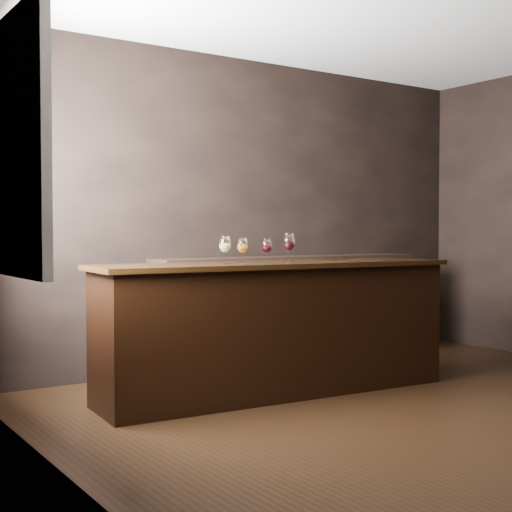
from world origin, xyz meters
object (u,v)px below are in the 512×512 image
back_bar_shelf (291,310)px  glass_red_a (267,246)px  bar_counter (277,331)px  glass_white (225,245)px  glass_amber (242,246)px  glass_red_b (289,243)px

back_bar_shelf → glass_red_a: glass_red_a is taller
bar_counter → glass_white: size_ratio=13.68×
glass_red_a → back_bar_shelf: bearing=45.6°
glass_white → glass_red_a: (0.36, -0.00, -0.01)m
bar_counter → glass_amber: glass_amber is taller
glass_white → glass_red_a: 0.36m
glass_white → glass_amber: glass_white is taller
back_bar_shelf → glass_red_a: bearing=-134.4°
glass_white → bar_counter: bearing=0.6°
glass_amber → glass_red_b: bearing=-4.2°
glass_white → glass_red_b: glass_red_b is taller
glass_red_b → glass_red_a: bearing=178.9°
glass_red_a → glass_red_b: 0.20m
glass_white → glass_amber: 0.16m
back_bar_shelf → glass_red_b: size_ratio=12.68×
back_bar_shelf → glass_amber: glass_amber is taller
glass_white → glass_amber: (0.16, 0.02, -0.01)m
back_bar_shelf → glass_amber: (-1.14, -0.94, 0.62)m
bar_counter → back_bar_shelf: back_bar_shelf is taller
glass_amber → glass_red_a: 0.20m
glass_red_b → glass_amber: bearing=175.8°
bar_counter → glass_white: (-0.46, -0.01, 0.65)m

